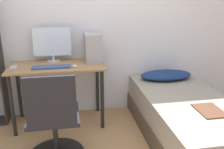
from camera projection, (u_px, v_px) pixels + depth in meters
wall_back at (87, 21)px, 3.21m from camera, size 8.00×0.05×2.50m
desk at (57, 75)px, 3.05m from camera, size 1.13×0.57×0.77m
office_chair at (54, 127)px, 2.41m from camera, size 0.56×0.56×0.94m
bed at (186, 118)px, 2.83m from camera, size 0.92×1.82×0.50m
pillow at (166, 75)px, 3.34m from camera, size 0.70×0.36×0.11m
magazine at (210, 110)px, 2.44m from camera, size 0.24×0.32×0.01m
monitor at (52, 43)px, 3.10m from camera, size 0.48×0.16×0.43m
keyboard at (51, 67)px, 2.89m from camera, size 0.44×0.13×0.02m
pc_tower at (93, 47)px, 3.12m from camera, size 0.19×0.32×0.35m
mouse at (75, 66)px, 2.93m from camera, size 0.06×0.09×0.02m
phone at (14, 67)px, 2.91m from camera, size 0.07×0.14×0.01m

